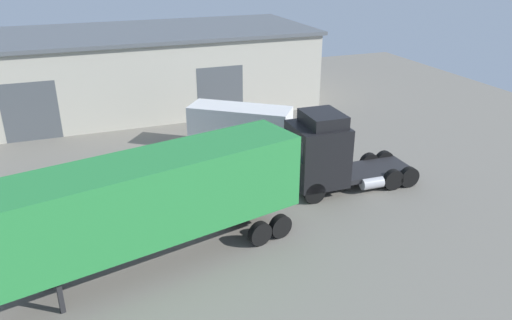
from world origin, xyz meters
The scene contains 7 objects.
ground_plane centered at (0.00, 0.00, 0.00)m, with size 60.00×60.00×0.00m, color slate.
warehouse_building centered at (0.00, 18.99, 2.75)m, with size 27.41×10.49×5.48m.
tractor_unit_black centered at (7.51, 1.83, 1.85)m, with size 6.28×2.64×3.93m.
container_trailer_green centered at (-1.27, -1.49, 2.68)m, with size 11.83×5.17×4.24m.
delivery_van_white centered at (5.53, 8.28, 1.38)m, with size 5.92×5.11×2.51m.
oil_drum centered at (2.81, 3.91, 0.44)m, with size 0.58×0.58×0.88m.
traffic_cone centered at (4.30, 3.92, 0.25)m, with size 0.40×0.40×0.55m.
Camera 1 is at (-3.27, -17.43, 10.94)m, focal length 35.00 mm.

